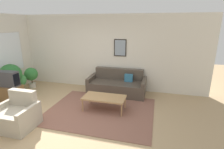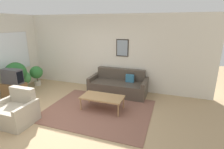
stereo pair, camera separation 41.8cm
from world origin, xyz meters
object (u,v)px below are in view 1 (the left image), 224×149
object	(u,v)px
coffee_table	(104,98)
armchair	(17,116)
potted_plant_tall	(11,76)
tv	(8,79)
couch	(117,85)

from	to	relation	value
coffee_table	armchair	xyz separation A→B (m)	(-1.75, -1.34, -0.08)
potted_plant_tall	tv	bearing A→B (deg)	-56.18
coffee_table	tv	world-z (taller)	tv
coffee_table	potted_plant_tall	world-z (taller)	potted_plant_tall
tv	armchair	distance (m)	1.72
couch	coffee_table	xyz separation A→B (m)	(-0.07, -1.30, 0.08)
potted_plant_tall	coffee_table	bearing A→B (deg)	-2.05
coffee_table	armchair	size ratio (longest dim) A/B	1.37
couch	armchair	world-z (taller)	armchair
couch	tv	size ratio (longest dim) A/B	3.00
tv	armchair	xyz separation A→B (m)	(1.25, -1.09, -0.48)
couch	armchair	distance (m)	3.21
couch	coffee_table	size ratio (longest dim) A/B	1.66
couch	potted_plant_tall	xyz separation A→B (m)	(-3.31, -1.18, 0.44)
coffee_table	tv	bearing A→B (deg)	-175.25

